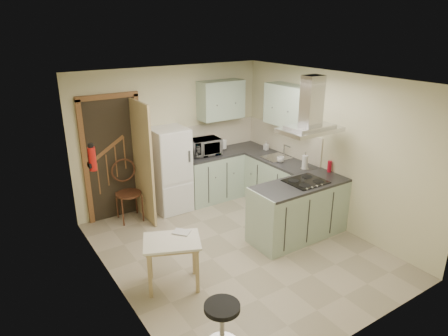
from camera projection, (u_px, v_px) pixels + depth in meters
floor at (238, 249)px, 5.96m from camera, size 4.20×4.20×0.00m
ceiling at (241, 80)px, 5.10m from camera, size 4.20×4.20×0.00m
back_wall at (172, 137)px, 7.17m from camera, size 3.60×0.00×3.60m
left_wall at (112, 201)px, 4.60m from camera, size 0.00×4.20×4.20m
right_wall at (330, 150)px, 6.46m from camera, size 0.00×4.20×4.20m
doorway at (113, 159)px, 6.65m from camera, size 1.10×0.12×2.10m
fridge at (170, 170)px, 7.01m from camera, size 0.60×0.60×1.50m
counter_back at (212, 176)px, 7.56m from camera, size 1.08×0.60×0.90m
counter_right at (269, 178)px, 7.46m from camera, size 0.60×1.95×0.90m
splashback at (217, 135)px, 7.70m from camera, size 1.68×0.02×0.50m
wall_cabinet_back at (221, 100)px, 7.32m from camera, size 0.85×0.35×0.70m
wall_cabinet_right at (288, 105)px, 6.83m from camera, size 0.35×0.90×0.70m
peninsula at (299, 210)px, 6.19m from camera, size 1.55×0.65×0.90m
hob at (306, 181)px, 6.09m from camera, size 0.58×0.50×0.01m
extractor_hood at (310, 130)px, 5.81m from camera, size 0.90×0.55×0.10m
sink at (276, 157)px, 7.17m from camera, size 0.45×0.40×0.01m
fire_extinguisher at (92, 159)px, 5.25m from camera, size 0.10×0.10×0.32m
drop_leaf_table at (173, 263)px, 5.05m from camera, size 0.85×0.76×0.65m
bentwood_chair at (129, 194)px, 6.71m from camera, size 0.45×0.45×0.96m
stool at (222, 325)px, 4.12m from camera, size 0.47×0.47×0.50m
microwave at (205, 147)px, 7.29m from camera, size 0.57×0.41×0.30m
kettle at (223, 144)px, 7.61m from camera, size 0.17×0.17×0.20m
cereal_box at (214, 144)px, 7.54m from camera, size 0.12×0.18×0.26m
soap_bottle at (266, 146)px, 7.59m from camera, size 0.08×0.08×0.16m
paper_towel at (305, 162)px, 6.58m from camera, size 0.11×0.11×0.24m
cup at (281, 160)px, 6.92m from camera, size 0.14×0.14×0.10m
red_bottle at (329, 166)px, 6.46m from camera, size 0.08×0.08×0.19m
book at (179, 232)px, 5.03m from camera, size 0.26×0.26×0.10m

